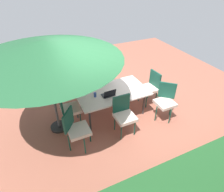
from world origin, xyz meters
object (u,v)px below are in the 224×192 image
object	(u,v)px
chair_northeast	(76,128)
chair_east	(68,108)
dining_table	(112,93)
chair_west	(150,86)
chair_south	(101,85)
chair_northwest	(166,100)
chair_north	(124,114)
cup	(95,95)
laptop	(109,94)
patio_umbrella	(43,50)

from	to	relation	value
chair_northeast	chair_east	world-z (taller)	same
dining_table	chair_west	world-z (taller)	chair_west
chair_west	chair_northeast	size ratio (longest dim) A/B	1.00
chair_south	chair_northeast	bearing A→B (deg)	56.55
chair_northeast	chair_east	distance (m)	0.77
chair_east	chair_northwest	bearing A→B (deg)	-104.78
chair_north	cup	xyz separation A→B (m)	(0.45, -0.70, 0.23)
chair_south	laptop	world-z (taller)	chair_south
chair_north	dining_table	bearing A→B (deg)	87.55
patio_umbrella	cup	bearing A→B (deg)	175.50
chair_south	cup	world-z (taller)	chair_south
patio_umbrella	chair_south	distance (m)	2.17
dining_table	cup	distance (m)	0.50
chair_west	chair_north	bearing A→B (deg)	-63.70
patio_umbrella	chair_south	xyz separation A→B (m)	(-1.41, -0.62, -1.52)
chair_south	laptop	distance (m)	0.85
patio_umbrella	laptop	world-z (taller)	patio_umbrella
patio_umbrella	chair_northeast	bearing A→B (deg)	109.00
laptop	chair_north	bearing A→B (deg)	100.34
chair_east	cup	xyz separation A→B (m)	(-0.69, 0.08, 0.23)
dining_table	laptop	bearing A→B (deg)	43.58
dining_table	chair_east	world-z (taller)	chair_east
chair_west	chair_east	distance (m)	2.41
dining_table	chair_northwest	world-z (taller)	chair_northwest
patio_umbrella	chair_northwest	size ratio (longest dim) A/B	3.27
chair_northeast	chair_north	bearing A→B (deg)	-52.81
laptop	chair_northwest	bearing A→B (deg)	156.30
chair_south	chair_east	size ratio (longest dim) A/B	1.00
chair_northwest	chair_east	size ratio (longest dim) A/B	1.00
chair_northwest	chair_south	bearing A→B (deg)	174.34
chair_south	laptop	bearing A→B (deg)	88.49
chair_east	cup	world-z (taller)	chair_east
patio_umbrella	chair_north	distance (m)	2.23
dining_table	chair_northeast	size ratio (longest dim) A/B	1.88
chair_south	chair_west	bearing A→B (deg)	159.41
chair_northeast	chair_north	size ratio (longest dim) A/B	1.00
patio_umbrella	chair_northwest	bearing A→B (deg)	164.42
chair_east	chair_north	bearing A→B (deg)	-121.76
chair_east	laptop	distance (m)	1.06
chair_northwest	chair_south	distance (m)	1.86
chair_northwest	chair_east	bearing A→B (deg)	-155.67
laptop	cup	distance (m)	0.34
patio_umbrella	chair_east	world-z (taller)	patio_umbrella
dining_table	chair_east	size ratio (longest dim) A/B	1.88
chair_west	chair_south	world-z (taller)	same
chair_northwest	chair_south	size ratio (longest dim) A/B	1.00
chair_east	dining_table	bearing A→B (deg)	-89.29
cup	dining_table	bearing A→B (deg)	-175.31
dining_table	chair_south	size ratio (longest dim) A/B	1.88
dining_table	cup	size ratio (longest dim) A/B	15.89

